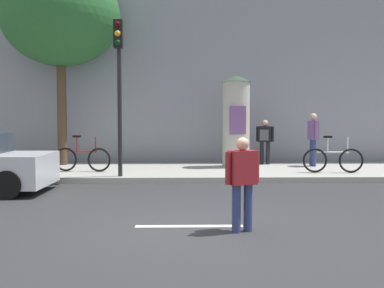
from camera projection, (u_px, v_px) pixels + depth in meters
The scene contains 12 objects.
ground_plane at pixel (189, 226), 7.88m from camera, with size 80.00×80.00×0.00m, color #2B2B2D.
sidewalk_curb at pixel (186, 172), 14.86m from camera, with size 36.00×4.00×0.15m, color #9E9B93.
lane_markings at pixel (189, 226), 7.88m from camera, with size 25.80×0.16×0.01m.
building_backdrop at pixel (185, 35), 19.54m from camera, with size 36.00×5.00×10.33m, color gray.
traffic_light at pixel (119, 72), 12.89m from camera, with size 0.24×0.45×4.26m.
poster_column at pixel (236, 121), 15.54m from camera, with size 0.98×0.98×2.99m.
street_tree at pixel (60, 16), 15.94m from camera, with size 3.99×3.99×6.75m.
pedestrian_with_bag at pixel (242, 176), 7.48m from camera, with size 0.56×0.49×1.50m.
pedestrian_in_red_top at pixel (265, 138), 16.34m from camera, with size 0.60×0.47×1.53m.
pedestrian_in_light_jacket at pixel (313, 135), 15.72m from camera, with size 0.29×0.57×1.76m.
bicycle_leaning at pixel (333, 160), 13.96m from camera, with size 1.77×0.21×1.09m.
bicycle_upright at pixel (82, 159), 14.25m from camera, with size 1.76×0.31×1.09m.
Camera 1 is at (-0.11, -7.78, 1.85)m, focal length 44.35 mm.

